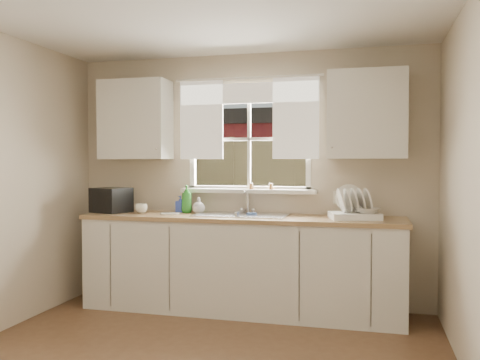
% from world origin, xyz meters
% --- Properties ---
extents(room_walls, '(3.62, 4.02, 2.50)m').
position_xyz_m(room_walls, '(0.00, -0.07, 1.24)').
color(room_walls, beige).
rests_on(room_walls, ground).
extents(window, '(1.38, 0.16, 1.06)m').
position_xyz_m(window, '(0.00, 2.00, 1.49)').
color(window, white).
rests_on(window, room_walls).
extents(curtains, '(1.50, 0.03, 0.81)m').
position_xyz_m(curtains, '(0.00, 1.95, 1.93)').
color(curtains, white).
rests_on(curtains, room_walls).
extents(base_cabinets, '(3.00, 0.62, 0.87)m').
position_xyz_m(base_cabinets, '(0.00, 1.68, 0.43)').
color(base_cabinets, silver).
rests_on(base_cabinets, ground).
extents(countertop, '(3.04, 0.65, 0.04)m').
position_xyz_m(countertop, '(0.00, 1.68, 0.89)').
color(countertop, '#99764C').
rests_on(countertop, base_cabinets).
extents(upper_cabinet_left, '(0.70, 0.33, 0.80)m').
position_xyz_m(upper_cabinet_left, '(-1.15, 1.82, 1.85)').
color(upper_cabinet_left, silver).
rests_on(upper_cabinet_left, room_walls).
extents(upper_cabinet_right, '(0.70, 0.33, 0.80)m').
position_xyz_m(upper_cabinet_right, '(1.15, 1.82, 1.85)').
color(upper_cabinet_right, silver).
rests_on(upper_cabinet_right, room_walls).
extents(wall_outlet, '(0.08, 0.01, 0.12)m').
position_xyz_m(wall_outlet, '(0.88, 1.99, 1.08)').
color(wall_outlet, beige).
rests_on(wall_outlet, room_walls).
extents(sill_jars, '(0.24, 0.04, 0.06)m').
position_xyz_m(sill_jars, '(0.14, 1.94, 1.18)').
color(sill_jars, brown).
rests_on(sill_jars, window).
extents(backyard, '(20.00, 10.00, 6.13)m').
position_xyz_m(backyard, '(0.58, 8.42, 3.46)').
color(backyard, '#335421').
rests_on(backyard, ground).
extents(sink, '(0.88, 0.52, 0.40)m').
position_xyz_m(sink, '(0.00, 1.71, 0.84)').
color(sink, '#B7B7BC').
rests_on(sink, countertop).
extents(dish_rack, '(0.49, 0.42, 0.30)m').
position_xyz_m(dish_rack, '(1.05, 1.68, 0.99)').
color(dish_rack, white).
rests_on(dish_rack, countertop).
extents(bowl, '(0.26, 0.26, 0.05)m').
position_xyz_m(bowl, '(1.17, 1.64, 0.99)').
color(bowl, silver).
rests_on(bowl, dish_rack).
extents(soap_bottle_a, '(0.13, 0.13, 0.28)m').
position_xyz_m(soap_bottle_a, '(-0.60, 1.82, 1.05)').
color(soap_bottle_a, '#2A8029').
rests_on(soap_bottle_a, countertop).
extents(soap_bottle_b, '(0.09, 0.09, 0.17)m').
position_xyz_m(soap_bottle_b, '(-0.69, 1.88, 0.99)').
color(soap_bottle_b, blue).
rests_on(soap_bottle_b, countertop).
extents(soap_bottle_c, '(0.13, 0.13, 0.16)m').
position_xyz_m(soap_bottle_c, '(-0.46, 1.79, 0.99)').
color(soap_bottle_c, '#F2E9C7').
rests_on(soap_bottle_c, countertop).
extents(saucer, '(0.19, 0.19, 0.01)m').
position_xyz_m(saucer, '(-0.71, 1.66, 0.92)').
color(saucer, white).
rests_on(saucer, countertop).
extents(cup, '(0.14, 0.14, 0.09)m').
position_xyz_m(cup, '(-1.01, 1.66, 0.96)').
color(cup, white).
rests_on(cup, countertop).
extents(black_appliance, '(0.42, 0.39, 0.25)m').
position_xyz_m(black_appliance, '(-1.35, 1.68, 1.03)').
color(black_appliance, black).
rests_on(black_appliance, countertop).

